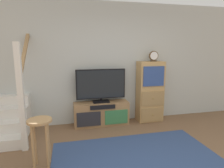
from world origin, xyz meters
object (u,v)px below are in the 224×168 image
(media_console, at_px, (101,114))
(side_cabinet, at_px, (150,92))
(bar_stool_near, at_px, (40,132))
(television, at_px, (101,85))
(desk_clock, at_px, (154,56))

(media_console, bearing_deg, side_cabinet, 0.50)
(media_console, xyz_separation_m, bar_stool_near, (-1.11, -1.36, 0.28))
(television, bearing_deg, desk_clock, -1.36)
(side_cabinet, bearing_deg, desk_clock, -16.01)
(bar_stool_near, bearing_deg, side_cabinet, 31.14)
(television, height_order, desk_clock, desk_clock)
(desk_clock, bearing_deg, bar_stool_near, -149.71)
(television, bearing_deg, bar_stool_near, -128.77)
(media_console, height_order, bar_stool_near, bar_stool_near)
(television, distance_m, desk_clock, 1.35)
(television, height_order, side_cabinet, side_cabinet)
(media_console, height_order, desk_clock, desk_clock)
(side_cabinet, bearing_deg, television, 179.32)
(side_cabinet, xyz_separation_m, desk_clock, (0.05, -0.01, 0.82))
(media_console, xyz_separation_m, side_cabinet, (1.16, 0.01, 0.44))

